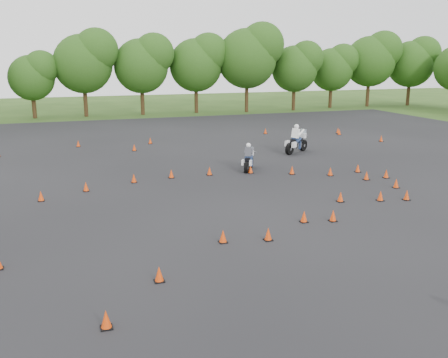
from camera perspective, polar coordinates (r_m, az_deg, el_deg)
name	(u,v)px	position (r m, az deg, el deg)	size (l,w,h in m)	color
ground	(259,235)	(18.69, 3.99, -6.37)	(140.00, 140.00, 0.00)	#2D5119
asphalt_pad	(211,194)	(24.06, -1.54, -1.68)	(62.00, 62.00, 0.00)	black
treeline	(153,75)	(52.22, -8.12, 11.63)	(86.72, 32.39, 10.77)	#254B15
traffic_cones	(209,190)	(23.91, -1.76, -1.23)	(36.45, 32.83, 0.45)	#E13E09
rider_grey	(249,156)	(28.91, 2.86, 2.60)	(2.10, 0.64, 1.62)	#45454D
rider_white	(296,138)	(34.52, 8.28, 4.63)	(2.58, 0.79, 1.99)	white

